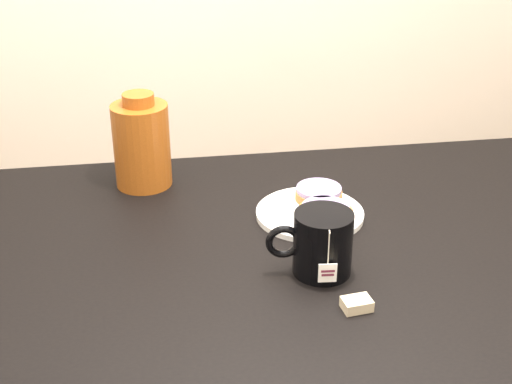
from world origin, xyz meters
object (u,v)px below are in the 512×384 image
teabag_pouch (357,304)px  mug (321,243)px  bagel_package (142,144)px  bagel_back (319,193)px  plate (310,213)px  table (314,293)px  bagel_front (325,213)px

teabag_pouch → mug: bearing=105.5°
bagel_package → teabag_pouch: bearing=-57.3°
bagel_back → teabag_pouch: 0.35m
teabag_pouch → bagel_package: bearing=122.7°
bagel_back → teabag_pouch: bearing=-93.5°
plate → teabag_pouch: size_ratio=4.61×
plate → bagel_back: 0.06m
table → mug: size_ratio=9.41×
table → bagel_front: (0.04, 0.10, 0.11)m
teabag_pouch → bagel_package: (-0.32, 0.50, 0.08)m
table → bagel_package: (-0.29, 0.33, 0.17)m
plate → mug: size_ratio=1.39×
plate → mug: (-0.02, -0.19, 0.05)m
table → mug: (-0.01, -0.06, 0.14)m
bagel_front → table: bearing=-111.9°
mug → teabag_pouch: bearing=-69.9°
bagel_front → bagel_package: bagel_package is taller
bagel_package → bagel_front: bearing=-34.3°
teabag_pouch → plate: bearing=91.2°
table → bagel_back: bearing=75.4°
plate → teabag_pouch: bearing=-88.8°
plate → bagel_package: size_ratio=1.04×
table → mug: bearing=-95.7°
plate → bagel_package: (-0.31, 0.19, 0.08)m
bagel_back → mug: mug is taller
table → plate: 0.16m
table → bagel_package: size_ratio=7.04×
bagel_back → bagel_package: 0.38m
plate → mug: mug is taller
table → bagel_front: 0.15m
bagel_front → bagel_package: 0.41m
table → bagel_package: 0.47m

